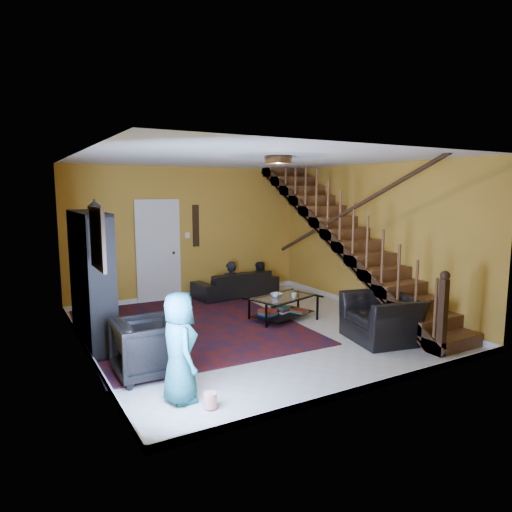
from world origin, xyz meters
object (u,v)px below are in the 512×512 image
Objects in this scene: armchair_left at (148,348)px; coffee_table at (283,307)px; sofa at (236,284)px; armchair_right at (382,318)px; bookshelf at (92,281)px.

armchair_left reaches higher than coffee_table.
sofa is 3.82m from armchair_right.
sofa is 2.10m from coffee_table.
bookshelf reaches higher than armchair_left.
armchair_right is (0.61, -3.77, 0.08)m from sofa.
armchair_right is at bearing -96.35° from armchair_left.
bookshelf is 3.77m from sofa.
coffee_table is (-0.73, 1.68, -0.11)m from armchair_right.
armchair_right is 1.83m from coffee_table.
armchair_right is (3.55, -0.44, -0.01)m from armchair_left.
bookshelf is at bearing 172.97° from coffee_table.
bookshelf reaches higher than coffee_table.
coffee_table is (2.82, 1.24, -0.12)m from armchair_left.
armchair_left is at bearing -156.19° from coffee_table.
bookshelf is at bearing 20.82° from sofa.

